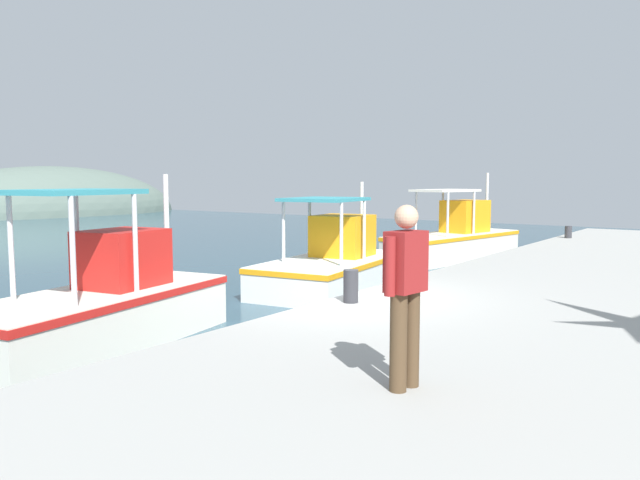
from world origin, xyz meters
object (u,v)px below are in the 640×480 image
fishing_boat_second (101,306)px  mooring_bollard_third (568,232)px  fishing_boat_fourth (455,239)px  fisherman_standing (405,289)px  fishing_boat_third (334,264)px  mooring_bollard_second (351,286)px

fishing_boat_second → mooring_bollard_third: fishing_boat_second is taller
fishing_boat_fourth → fisherman_standing: 16.13m
fishing_boat_second → fishing_boat_fourth: 13.97m
fisherman_standing → mooring_bollard_third: bearing=8.9°
fishing_boat_third → fisherman_standing: size_ratio=3.02×
fishing_boat_fourth → mooring_bollard_third: fishing_boat_fourth is taller
fishing_boat_fourth → mooring_bollard_second: fishing_boat_fourth is taller
mooring_bollard_third → fishing_boat_fourth: bearing=115.8°
fishing_boat_second → fisherman_standing: fishing_boat_second is taller
fishing_boat_third → fishing_boat_fourth: bearing=-0.6°
fisherman_standing → mooring_bollard_second: fisherman_standing is taller
fishing_boat_third → mooring_bollard_third: bearing=-21.0°
fishing_boat_second → fishing_boat_third: 6.64m
fishing_boat_second → fishing_boat_third: bearing=-0.8°
fishing_boat_fourth → mooring_bollard_second: (-11.85, -3.37, 0.37)m
fisherman_standing → mooring_bollard_second: 4.10m
fisherman_standing → mooring_bollard_second: bearing=40.1°
fishing_boat_fourth → mooring_bollard_third: 3.76m
fishing_boat_second → mooring_bollard_third: 16.00m
fishing_boat_second → mooring_bollard_second: (2.12, -3.54, 0.39)m
fishing_boat_second → fishing_boat_third: (6.64, -0.10, -0.05)m
fishing_boat_second → fishing_boat_fourth: (13.97, -0.17, 0.02)m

